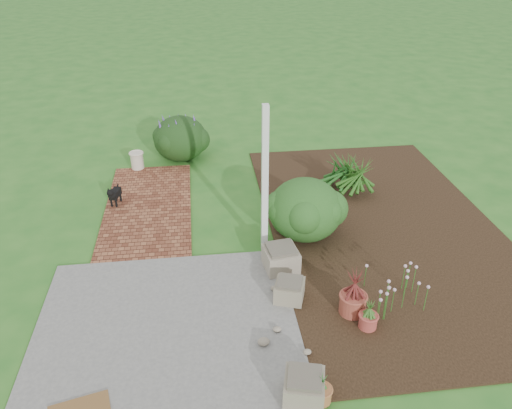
{
  "coord_description": "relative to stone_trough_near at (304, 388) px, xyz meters",
  "views": [
    {
      "loc": [
        -0.68,
        -6.67,
        4.76
      ],
      "look_at": [
        0.2,
        0.4,
        0.7
      ],
      "focal_mm": 35.0,
      "sensor_mm": 36.0,
      "label": 1
    }
  ],
  "objects": [
    {
      "name": "stone_trough_near",
      "position": [
        0.0,
        0.0,
        0.0
      ],
      "size": [
        0.55,
        0.55,
        0.3
      ],
      "primitive_type": "cube",
      "rotation": [
        0.0,
        0.0,
        -0.25
      ],
      "color": "gray",
      "rests_on": "concrete_patio"
    },
    {
      "name": "agapanthus_clump_front",
      "position": [
        1.81,
        4.97,
        0.28
      ],
      "size": [
        1.15,
        1.15,
        0.88
      ],
      "primitive_type": null,
      "rotation": [
        0.0,
        0.0,
        0.17
      ],
      "color": "#113A0C",
      "rests_on": "garden_bed"
    },
    {
      "name": "agapanthus_clump_back",
      "position": [
        1.99,
        4.71,
        0.31
      ],
      "size": [
        1.05,
        1.05,
        0.93
      ],
      "primitive_type": null,
      "rotation": [
        0.0,
        0.0,
        0.01
      ],
      "color": "#1A420C",
      "rests_on": "garden_bed"
    },
    {
      "name": "ground",
      "position": [
        -0.33,
        2.92,
        -0.19
      ],
      "size": [
        80.0,
        80.0,
        0.0
      ],
      "primitive_type": "plane",
      "color": "#276821",
      "rests_on": "ground"
    },
    {
      "name": "terracotta_pot_small_right",
      "position": [
        0.19,
        -0.06,
        -0.06
      ],
      "size": [
        0.25,
        0.25,
        0.19
      ],
      "primitive_type": "cylinder",
      "rotation": [
        0.0,
        0.0,
        0.13
      ],
      "color": "#A56338",
      "rests_on": "garden_bed"
    },
    {
      "name": "garden_bed",
      "position": [
        2.17,
        3.42,
        -0.17
      ],
      "size": [
        4.0,
        7.0,
        0.03
      ],
      "primitive_type": "cube",
      "color": "black",
      "rests_on": "ground"
    },
    {
      "name": "pink_flower_patch",
      "position": [
        1.56,
        1.45,
        0.13
      ],
      "size": [
        1.0,
        1.0,
        0.58
      ],
      "primitive_type": null,
      "rotation": [
        0.0,
        0.0,
        -0.11
      ],
      "color": "#113D0F",
      "rests_on": "garden_bed"
    },
    {
      "name": "purple_flowering_bush",
      "position": [
        -1.41,
        6.9,
        0.32
      ],
      "size": [
        1.55,
        1.55,
        1.02
      ],
      "primitive_type": "ellipsoid",
      "rotation": [
        0.0,
        0.0,
        0.36
      ],
      "color": "black",
      "rests_on": "ground"
    },
    {
      "name": "black_dog",
      "position": [
        -2.65,
        4.8,
        0.09
      ],
      "size": [
        0.22,
        0.46,
        0.4
      ],
      "rotation": [
        0.0,
        0.0,
        -0.27
      ],
      "color": "black",
      "rests_on": "brick_path"
    },
    {
      "name": "veranda_post",
      "position": [
        -0.03,
        3.02,
        1.06
      ],
      "size": [
        0.1,
        0.1,
        2.5
      ],
      "primitive_type": "cube",
      "color": "white",
      "rests_on": "ground"
    },
    {
      "name": "evergreen_shrub",
      "position": [
        0.71,
        3.34,
        0.37
      ],
      "size": [
        1.56,
        1.56,
        1.06
      ],
      "primitive_type": "ellipsoid",
      "rotation": [
        0.0,
        0.0,
        0.3
      ],
      "color": "#143910",
      "rests_on": "garden_bed"
    },
    {
      "name": "concrete_patio",
      "position": [
        -1.58,
        1.17,
        -0.17
      ],
      "size": [
        3.5,
        3.5,
        0.04
      ],
      "primitive_type": "cube",
      "color": "slate",
      "rests_on": "ground"
    },
    {
      "name": "cream_ceramic_urn",
      "position": [
        -2.36,
        6.4,
        0.03
      ],
      "size": [
        0.34,
        0.34,
        0.37
      ],
      "primitive_type": "cylinder",
      "rotation": [
        0.0,
        0.0,
        -0.26
      ],
      "color": "beige",
      "rests_on": "brick_path"
    },
    {
      "name": "stone_trough_mid",
      "position": [
        0.15,
        1.71,
        -0.02
      ],
      "size": [
        0.51,
        0.51,
        0.27
      ],
      "primitive_type": "cube",
      "rotation": [
        0.0,
        0.0,
        -0.33
      ],
      "color": "gray",
      "rests_on": "concrete_patio"
    },
    {
      "name": "terracotta_pot_small_left",
      "position": [
        1.09,
        1.02,
        -0.06
      ],
      "size": [
        0.28,
        0.28,
        0.2
      ],
      "primitive_type": "cylinder",
      "rotation": [
        0.0,
        0.0,
        0.15
      ],
      "color": "#A74238",
      "rests_on": "garden_bed"
    },
    {
      "name": "stone_trough_far",
      "position": [
        0.15,
        2.44,
        0.02
      ],
      "size": [
        0.56,
        0.56,
        0.33
      ],
      "primitive_type": "cube",
      "rotation": [
        0.0,
        0.0,
        0.13
      ],
      "color": "gray",
      "rests_on": "concrete_patio"
    },
    {
      "name": "brick_path",
      "position": [
        -2.03,
        4.67,
        -0.17
      ],
      "size": [
        1.6,
        3.5,
        0.04
      ],
      "primitive_type": "cube",
      "color": "brown",
      "rests_on": "ground"
    },
    {
      "name": "terracotta_pot_bronze",
      "position": [
        0.96,
        1.32,
        -0.01
      ],
      "size": [
        0.4,
        0.4,
        0.29
      ],
      "primitive_type": "cylinder",
      "rotation": [
        0.0,
        0.0,
        0.11
      ],
      "color": "#994433",
      "rests_on": "garden_bed"
    }
  ]
}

